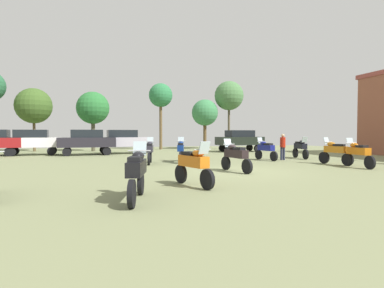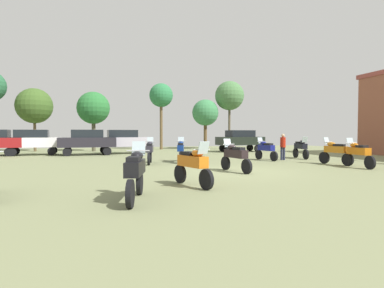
{
  "view_description": "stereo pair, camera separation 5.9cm",
  "coord_description": "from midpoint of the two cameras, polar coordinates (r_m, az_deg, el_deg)",
  "views": [
    {
      "loc": [
        -5.77,
        -12.7,
        1.74
      ],
      "look_at": [
        -0.71,
        4.96,
        1.1
      ],
      "focal_mm": 28.76,
      "sensor_mm": 36.0,
      "label": 1
    },
    {
      "loc": [
        -5.72,
        -12.72,
        1.74
      ],
      "look_at": [
        -0.71,
        4.96,
        1.1
      ],
      "focal_mm": 28.76,
      "sensor_mm": 36.0,
      "label": 2
    }
  ],
  "objects": [
    {
      "name": "ground_plane",
      "position": [
        14.06,
        8.3,
        -5.1
      ],
      "size": [
        44.0,
        52.0,
        0.02
      ],
      "color": "#7A8157"
    },
    {
      "name": "motorcycle_1",
      "position": [
        17.51,
        -7.95,
        -1.24
      ],
      "size": [
        0.72,
        2.21,
        1.5
      ],
      "rotation": [
        0.0,
        0.0,
        -0.2
      ],
      "color": "black",
      "rests_on": "ground"
    },
    {
      "name": "motorcycle_2",
      "position": [
        9.97,
        0.14,
        -3.75
      ],
      "size": [
        0.84,
        2.13,
        1.47
      ],
      "rotation": [
        0.0,
        0.0,
        3.44
      ],
      "color": "black",
      "rests_on": "ground"
    },
    {
      "name": "motorcycle_3",
      "position": [
        22.21,
        19.41,
        -0.66
      ],
      "size": [
        0.66,
        2.12,
        1.5
      ],
      "rotation": [
        0.0,
        0.0,
        2.99
      ],
      "color": "black",
      "rests_on": "ground"
    },
    {
      "name": "motorcycle_4",
      "position": [
        18.61,
        24.92,
        -1.24
      ],
      "size": [
        0.7,
        2.13,
        1.5
      ],
      "rotation": [
        0.0,
        0.0,
        0.19
      ],
      "color": "black",
      "rests_on": "ground"
    },
    {
      "name": "motorcycle_5",
      "position": [
        13.89,
        7.96,
        -2.14
      ],
      "size": [
        0.72,
        2.24,
        1.47
      ],
      "rotation": [
        0.0,
        0.0,
        0.19
      ],
      "color": "black",
      "rests_on": "ground"
    },
    {
      "name": "motorcycle_7",
      "position": [
        8.0,
        -10.42,
        -5.1
      ],
      "size": [
        0.77,
        2.21,
        1.5
      ],
      "rotation": [
        0.0,
        0.0,
        -0.24
      ],
      "color": "black",
      "rests_on": "ground"
    },
    {
      "name": "motorcycle_8",
      "position": [
        20.18,
        13.43,
        -0.93
      ],
      "size": [
        0.68,
        2.09,
        1.45
      ],
      "rotation": [
        0.0,
        0.0,
        0.18
      ],
      "color": "black",
      "rests_on": "ground"
    },
    {
      "name": "motorcycle_9",
      "position": [
        18.34,
        -2.21,
        -1.09
      ],
      "size": [
        0.8,
        2.14,
        1.5
      ],
      "rotation": [
        0.0,
        0.0,
        -0.27
      ],
      "color": "black",
      "rests_on": "ground"
    },
    {
      "name": "motorcycle_11",
      "position": [
        17.58,
        28.31,
        -1.47
      ],
      "size": [
        0.62,
        2.24,
        1.49
      ],
      "rotation": [
        0.0,
        0.0,
        -0.11
      ],
      "color": "black",
      "rests_on": "ground"
    },
    {
      "name": "car_1",
      "position": [
        27.19,
        -27.66,
        0.61
      ],
      "size": [
        4.43,
        2.14,
        2.0
      ],
      "rotation": [
        0.0,
        0.0,
        1.65
      ],
      "color": "black",
      "rests_on": "ground"
    },
    {
      "name": "car_2",
      "position": [
        29.04,
        8.78,
        0.89
      ],
      "size": [
        4.4,
        2.06,
        2.0
      ],
      "rotation": [
        0.0,
        0.0,
        1.63
      ],
      "color": "black",
      "rests_on": "ground"
    },
    {
      "name": "car_3",
      "position": [
        25.61,
        -18.97,
        0.65
      ],
      "size": [
        4.42,
        2.11,
        2.0
      ],
      "rotation": [
        0.0,
        0.0,
        1.64
      ],
      "color": "black",
      "rests_on": "ground"
    },
    {
      "name": "car_5",
      "position": [
        26.51,
        -12.9,
        0.75
      ],
      "size": [
        4.44,
        2.17,
        2.0
      ],
      "rotation": [
        0.0,
        0.0,
        1.66
      ],
      "color": "black",
      "rests_on": "ground"
    },
    {
      "name": "person_1",
      "position": [
        20.6,
        16.39,
        -0.13
      ],
      "size": [
        0.37,
        0.37,
        1.69
      ],
      "rotation": [
        0.0,
        0.0,
        6.2
      ],
      "color": "#262A41",
      "rests_on": "ground"
    },
    {
      "name": "tree_1",
      "position": [
        33.19,
        -5.88,
        8.83
      ],
      "size": [
        2.51,
        2.51,
        7.02
      ],
      "color": "brown",
      "rests_on": "ground"
    },
    {
      "name": "tree_2",
      "position": [
        34.17,
        6.83,
        8.83
      ],
      "size": [
        3.16,
        3.16,
        7.4
      ],
      "color": "brown",
      "rests_on": "ground"
    },
    {
      "name": "tree_3",
      "position": [
        31.05,
        -17.96,
        6.33
      ],
      "size": [
        3.08,
        3.08,
        5.69
      ],
      "color": "#4F4A37",
      "rests_on": "ground"
    },
    {
      "name": "tree_4",
      "position": [
        33.3,
        2.36,
        5.77
      ],
      "size": [
        2.83,
        2.83,
        5.37
      ],
      "color": "brown",
      "rests_on": "ground"
    },
    {
      "name": "tree_7",
      "position": [
        32.89,
        -27.34,
        6.28
      ],
      "size": [
        3.33,
        3.33,
        5.98
      ],
      "color": "brown",
      "rests_on": "ground"
    }
  ]
}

